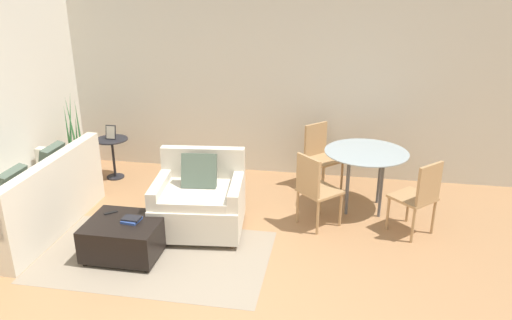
% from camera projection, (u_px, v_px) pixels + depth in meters
% --- Properties ---
extents(ground_plane, '(20.00, 20.00, 0.00)m').
position_uv_depth(ground_plane, '(202.00, 310.00, 4.48)').
color(ground_plane, '#A3754C').
extents(wall_back, '(12.00, 0.06, 2.75)m').
position_uv_depth(wall_back, '(264.00, 81.00, 7.12)').
color(wall_back, beige).
rests_on(wall_back, ground_plane).
extents(area_rug, '(2.42, 1.46, 0.01)m').
position_uv_depth(area_rug, '(155.00, 256.00, 5.33)').
color(area_rug, gray).
rests_on(area_rug, ground_plane).
extents(couch, '(0.90, 1.95, 0.90)m').
position_uv_depth(couch, '(33.00, 205.00, 5.80)').
color(couch, beige).
rests_on(couch, ground_plane).
extents(armchair, '(1.08, 0.98, 0.92)m').
position_uv_depth(armchair, '(199.00, 201.00, 5.75)').
color(armchair, beige).
rests_on(armchair, ground_plane).
extents(ottoman, '(0.77, 0.67, 0.39)m').
position_uv_depth(ottoman, '(125.00, 236.00, 5.29)').
color(ottoman, black).
rests_on(ottoman, ground_plane).
extents(book_stack, '(0.19, 0.19, 0.04)m').
position_uv_depth(book_stack, '(131.00, 219.00, 5.22)').
color(book_stack, '#2D478C').
rests_on(book_stack, ottoman).
extents(tv_remote_primary, '(0.13, 0.12, 0.01)m').
position_uv_depth(tv_remote_primary, '(111.00, 212.00, 5.40)').
color(tv_remote_primary, black).
rests_on(tv_remote_primary, ottoman).
extents(potted_plant, '(0.33, 0.33, 1.26)m').
position_uv_depth(potted_plant, '(77.00, 161.00, 7.24)').
color(potted_plant, maroon).
rests_on(potted_plant, ground_plane).
extents(side_table, '(0.46, 0.46, 0.60)m').
position_uv_depth(side_table, '(113.00, 150.00, 7.19)').
color(side_table, black).
rests_on(side_table, ground_plane).
extents(picture_frame, '(0.15, 0.07, 0.20)m').
position_uv_depth(picture_frame, '(111.00, 132.00, 7.09)').
color(picture_frame, black).
rests_on(picture_frame, side_table).
extents(dining_table, '(1.03, 1.03, 0.77)m').
position_uv_depth(dining_table, '(366.00, 159.00, 6.16)').
color(dining_table, '#99A8AD').
rests_on(dining_table, ground_plane).
extents(dining_chair_near_left, '(0.59, 0.59, 0.90)m').
position_uv_depth(dining_chair_near_left, '(314.00, 186.00, 5.77)').
color(dining_chair_near_left, tan).
rests_on(dining_chair_near_left, ground_plane).
extents(dining_chair_near_right, '(0.59, 0.59, 0.90)m').
position_uv_depth(dining_chair_near_right, '(420.00, 194.00, 5.58)').
color(dining_chair_near_right, tan).
rests_on(dining_chair_near_right, ground_plane).
extents(dining_chair_far_left, '(0.59, 0.59, 0.90)m').
position_uv_depth(dining_chair_far_left, '(320.00, 152.00, 6.85)').
color(dining_chair_far_left, tan).
rests_on(dining_chair_far_left, ground_plane).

